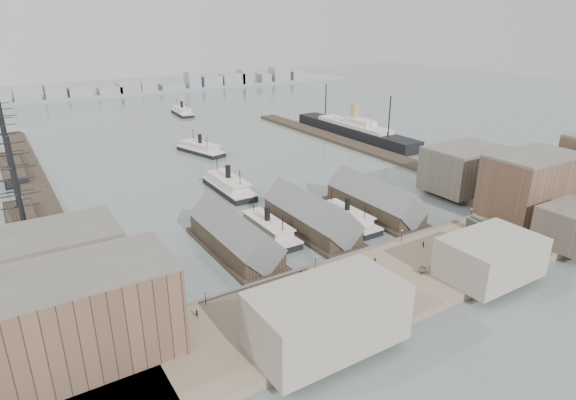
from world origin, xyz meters
TOP-DOWN VIEW (x-y plane):
  - ground at (0.00, 0.00)m, footprint 900.00×900.00m
  - quay at (0.00, -20.00)m, footprint 180.00×30.00m
  - seawall at (0.00, -5.20)m, footprint 180.00×1.20m
  - east_land at (95.00, -10.00)m, footprint 70.00×80.00m
  - west_wharf at (-68.00, 100.00)m, footprint 10.00×220.00m
  - east_wharf at (78.00, 90.00)m, footprint 10.00×180.00m
  - ferry_shed_west at (-26.00, 16.88)m, footprint 14.00×42.00m
  - ferry_shed_center at (0.00, 16.88)m, footprint 14.00×42.00m
  - ferry_shed_east at (26.00, 16.88)m, footprint 14.00×42.00m
  - warehouse_west_front at (-70.00, -12.00)m, footprint 32.00×18.00m
  - warehouse_west_back at (-70.00, 18.00)m, footprint 26.00×20.00m
  - warehouse_east_front at (66.00, -12.00)m, footprint 30.00×18.00m
  - warehouse_east_back at (68.00, 15.00)m, footprint 28.00×20.00m
  - street_bldg_center at (20.00, -32.00)m, footprint 24.00×16.00m
  - street_bldg_west at (-30.00, -32.00)m, footprint 30.00×16.00m
  - street_bldg_east at (55.00, -33.00)m, footprint 18.00×14.00m
  - lamp_post_far_w at (-45.00, -7.00)m, footprint 0.44×0.44m
  - lamp_post_near_w at (-15.00, -7.00)m, footprint 0.44×0.44m
  - lamp_post_near_e at (15.00, -7.00)m, footprint 0.44×0.44m
  - lamp_post_far_e at (45.00, -7.00)m, footprint 0.44×0.44m
  - far_shore at (-2.07, 334.14)m, footprint 500.00×40.00m
  - ferry_docked_west at (-13.00, 20.98)m, footprint 8.24×27.46m
  - ferry_docked_east at (13.00, 15.22)m, footprint 7.85×26.18m
  - ferry_open_near at (-5.95, 62.87)m, footprint 9.63×30.96m
  - ferry_open_mid at (6.27, 120.02)m, footprint 16.04×29.32m
  - ferry_open_far at (33.68, 218.29)m, footprint 9.91×28.05m
  - sailing_ship_near at (-75.47, 54.96)m, footprint 8.79×60.54m
  - sailing_ship_mid at (-73.67, 133.73)m, footprint 8.39×48.46m
  - ocean_steamer at (92.00, 107.66)m, footprint 12.48×91.21m
  - tram at (39.69, -14.76)m, footprint 3.44×10.02m
  - horse_cart_left at (-34.71, -16.81)m, footprint 4.51×4.08m
  - horse_cart_center at (-14.01, -20.29)m, footprint 4.90×2.50m
  - horse_cart_right at (8.52, -23.47)m, footprint 4.75×3.53m
  - pedestrian_0 at (-48.45, -10.49)m, footprint 0.83×0.78m
  - pedestrian_1 at (-39.44, -17.46)m, footprint 0.93×0.83m
  - pedestrian_2 at (-20.05, -8.01)m, footprint 0.92×1.20m
  - pedestrian_3 at (-16.89, -24.59)m, footprint 0.78×1.00m
  - pedestrian_4 at (-0.08, -12.74)m, footprint 1.01×0.96m
  - pedestrian_5 at (14.39, -22.20)m, footprint 0.71×0.79m
  - pedestrian_6 at (17.57, -12.79)m, footprint 1.11×1.08m
  - pedestrian_7 at (27.18, -20.50)m, footprint 1.11×0.78m
  - pedestrian_8 at (47.96, -15.87)m, footprint 0.82×0.98m
  - pedestrian_9 at (58.12, -25.74)m, footprint 0.90×1.05m
  - pedestrian_10 at (-20.16, -22.11)m, footprint 0.89×0.61m

SIDE VIEW (x-z plane):
  - ground at x=0.00m, z-range 0.00..0.00m
  - west_wharf at x=-68.00m, z-range 0.00..1.60m
  - east_wharf at x=78.00m, z-range 0.00..1.60m
  - quay at x=0.00m, z-range 0.00..2.00m
  - east_land at x=95.00m, z-range 0.00..2.00m
  - seawall at x=0.00m, z-range 0.00..2.30m
  - ferry_docked_east at x=13.00m, z-range -2.48..6.87m
  - ferry_docked_west at x=-13.00m, z-range -2.61..7.20m
  - ferry_open_far at x=33.68m, z-range -2.62..7.24m
  - ferry_open_mid at x=6.27m, z-range -2.66..7.37m
  - sailing_ship_mid at x=-73.67m, z-range -14.77..19.71m
  - ferry_open_near at x=-5.95m, z-range -2.93..8.09m
  - sailing_ship_near at x=-75.47m, z-range -15.41..20.72m
  - horse_cart_center at x=-14.01m, z-range 2.04..3.51m
  - pedestrian_7 at x=27.18m, z-range 2.00..3.56m
  - pedestrian_8 at x=47.96m, z-range 2.00..3.57m
  - pedestrian_3 at x=-16.89m, z-range 2.00..3.58m
  - pedestrian_1 at x=-39.44m, z-range 2.00..3.59m
  - horse_cart_right at x=8.52m, z-range 2.01..3.60m
  - pedestrian_2 at x=-20.05m, z-range 2.00..3.65m
  - horse_cart_left at x=-34.71m, z-range 2.00..3.69m
  - pedestrian_4 at x=-0.08m, z-range 2.00..3.74m
  - pedestrian_10 at x=-20.16m, z-range 2.00..3.76m
  - pedestrian_5 at x=14.39m, z-range 2.00..3.78m
  - pedestrian_6 at x=17.57m, z-range 2.00..3.80m
  - pedestrian_9 at x=58.12m, z-range 2.00..3.82m
  - pedestrian_0 at x=-48.45m, z-range 2.00..3.83m
  - tram at x=39.69m, z-range 2.04..5.54m
  - far_shore at x=-2.07m, z-range -3.96..11.77m
  - ocean_steamer at x=92.00m, z-range -5.20..13.04m
  - ferry_shed_west at x=-26.00m, z-range -1.66..10.94m
  - ferry_shed_center at x=0.00m, z-range -1.66..10.94m
  - ferry_shed_east at x=26.00m, z-range -1.66..10.94m
  - lamp_post_far_w at x=-45.00m, z-range 2.75..6.67m
  - lamp_post_near_w at x=-15.00m, z-range 2.75..6.67m
  - lamp_post_near_e at x=15.00m, z-range 2.75..6.67m
  - lamp_post_far_e at x=45.00m, z-range 2.75..6.67m
  - street_bldg_center at x=20.00m, z-range 2.00..12.00m
  - street_bldg_east at x=55.00m, z-range 2.00..13.00m
  - street_bldg_west at x=-30.00m, z-range 2.00..14.00m
  - warehouse_west_back at x=-70.00m, z-range 2.00..16.00m
  - warehouse_east_back at x=68.00m, z-range 2.00..17.00m
  - warehouse_west_front at x=-70.00m, z-range 2.00..20.00m
  - warehouse_east_front at x=66.00m, z-range 2.00..21.00m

